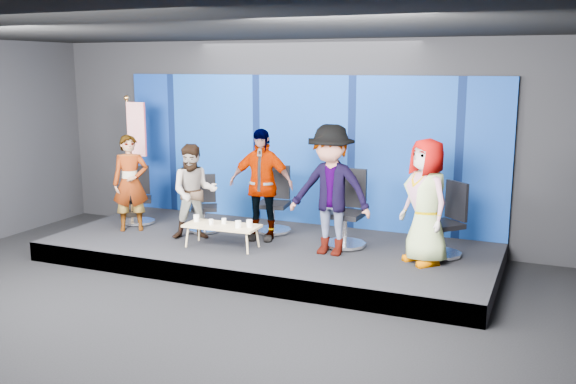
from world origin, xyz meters
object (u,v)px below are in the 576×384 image
panelist_a (131,183)px  mug_e (249,223)px  mug_d (238,224)px  chair_e (445,232)px  panelist_d (331,190)px  mug_c (224,221)px  chair_d (346,221)px  panelist_b (194,192)px  coffee_table (222,227)px  chair_c (274,211)px  panelist_e (426,202)px  panelist_c (261,185)px  mug_b (211,222)px  mug_a (196,218)px  chair_b (204,213)px  flag_stand (134,153)px  chair_a (139,205)px

panelist_a → mug_e: (2.37, -0.28, -0.40)m
mug_d → chair_e: bearing=18.2°
panelist_d → mug_c: 1.76m
chair_d → mug_d: size_ratio=11.11×
panelist_d → chair_d: bearing=81.8°
panelist_b → coffee_table: (0.65, -0.28, -0.44)m
chair_d → chair_c: bearing=167.7°
mug_d → mug_e: 0.17m
panelist_e → mug_c: 3.08m
panelist_a → chair_d: size_ratio=1.37×
panelist_a → mug_d: 2.31m
panelist_c → chair_e: 2.94m
panelist_d → mug_d: (-1.33, -0.39, -0.55)m
panelist_c → mug_b: size_ratio=21.37×
panelist_c → chair_d: (1.38, 0.16, -0.50)m
chair_e → panelist_e: 0.73m
chair_d → mug_a: chair_d is taller
mug_c → panelist_a: bearing=172.1°
panelist_b → chair_d: panelist_b is taller
chair_b → mug_b: bearing=-82.5°
mug_a → mug_c: (0.47, 0.03, -0.01)m
panelist_a → chair_d: (3.66, 0.50, -0.42)m
coffee_table → flag_stand: size_ratio=0.53×
mug_e → flag_stand: flag_stand is taller
chair_e → mug_b: size_ratio=13.09×
panelist_c → coffee_table: (-0.35, -0.68, -0.57)m
chair_b → flag_stand: size_ratio=0.43×
chair_e → panelist_e: bearing=-72.5°
panelist_c → mug_e: bearing=-89.4°
panelist_b → panelist_e: 3.68m
chair_e → coffee_table: bearing=-122.8°
chair_b → mug_c: size_ratio=10.92×
chair_c → mug_a: bearing=-133.6°
chair_e → flag_stand: (-5.69, 0.30, 0.82)m
panelist_c → panelist_e: bearing=-13.4°
chair_e → mug_d: size_ratio=10.24×
chair_c → chair_a: bearing=-179.4°
mug_c → mug_e: (0.45, -0.02, 0.01)m
chair_b → mug_d: bearing=-66.4°
chair_b → panelist_b: bearing=-106.1°
chair_d → mug_e: (-1.28, -0.78, 0.02)m
chair_e → mug_c: bearing=-123.9°
chair_e → panelist_c: bearing=-133.9°
flag_stand → mug_a: bearing=-35.5°
panelist_e → mug_c: (-3.02, -0.37, -0.49)m
chair_c → mug_d: 1.25m
panelist_a → flag_stand: flag_stand is taller
panelist_b → chair_c: 1.40m
chair_d → coffee_table: 1.92m
panelist_d → mug_c: size_ratio=22.16×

